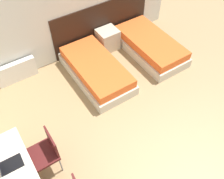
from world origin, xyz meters
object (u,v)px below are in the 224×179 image
object	(u,v)px
bed_near_window	(96,70)
nightstand	(108,39)
bed_near_door	(150,46)
chair_near_laptop	(45,152)
laptop	(7,164)

from	to	relation	value
bed_near_window	nightstand	bearing A→B (deg)	43.37
bed_near_window	bed_near_door	world-z (taller)	same
chair_near_laptop	bed_near_window	bearing A→B (deg)	38.13
bed_near_window	bed_near_door	xyz separation A→B (m)	(1.54, 0.00, 0.00)
bed_near_window	bed_near_door	size ratio (longest dim) A/B	1.00
bed_near_window	nightstand	size ratio (longest dim) A/B	3.57
bed_near_door	laptop	size ratio (longest dim) A/B	5.70
bed_near_window	chair_near_laptop	xyz separation A→B (m)	(-1.76, -1.37, 0.29)
bed_near_window	chair_near_laptop	size ratio (longest dim) A/B	2.20
nightstand	laptop	size ratio (longest dim) A/B	1.60
laptop	bed_near_door	bearing A→B (deg)	22.72
bed_near_window	chair_near_laptop	world-z (taller)	chair_near_laptop
bed_near_window	chair_near_laptop	bearing A→B (deg)	-142.06
bed_near_door	bed_near_window	bearing A→B (deg)	180.00
bed_near_window	laptop	distance (m)	2.79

